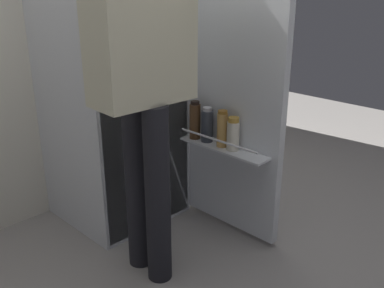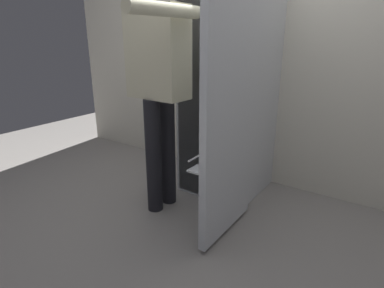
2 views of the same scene
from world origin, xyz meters
name	(u,v)px [view 1 (image 1 of 2)]	position (x,y,z in m)	size (l,w,h in m)	color
ground_plane	(181,245)	(0.00, 0.00, 0.00)	(6.90, 6.90, 0.00)	gray
kitchen_wall	(70,4)	(0.00, 0.94, 1.26)	(4.40, 0.10, 2.52)	silver
refrigerator	(120,76)	(0.03, 0.52, 0.88)	(0.70, 1.27, 1.77)	silver
person	(144,58)	(-0.25, -0.04, 1.09)	(0.57, 0.81, 1.79)	black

